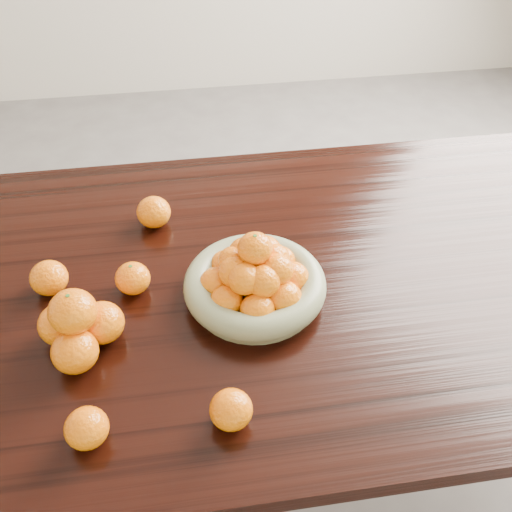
{
  "coord_description": "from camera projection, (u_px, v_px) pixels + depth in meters",
  "views": [
    {
      "loc": [
        -0.17,
        -0.89,
        1.63
      ],
      "look_at": [
        -0.04,
        -0.02,
        0.83
      ],
      "focal_mm": 40.0,
      "sensor_mm": 36.0,
      "label": 1
    }
  ],
  "objects": [
    {
      "name": "loose_orange_4",
      "position": [
        154.0,
        212.0,
        1.37
      ],
      "size": [
        0.08,
        0.08,
        0.08
      ],
      "primitive_type": "ellipsoid",
      "color": "orange",
      "rests_on": "dining_table"
    },
    {
      "name": "loose_orange_3",
      "position": [
        49.0,
        278.0,
        1.2
      ],
      "size": [
        0.08,
        0.08,
        0.07
      ],
      "primitive_type": "ellipsoid",
      "color": "orange",
      "rests_on": "dining_table"
    },
    {
      "name": "orange_pyramid",
      "position": [
        78.0,
        327.0,
        1.07
      ],
      "size": [
        0.17,
        0.16,
        0.14
      ],
      "rotation": [
        0.0,
        0.0,
        -0.1
      ],
      "color": "orange",
      "rests_on": "dining_table"
    },
    {
      "name": "ground",
      "position": [
        268.0,
        449.0,
        1.76
      ],
      "size": [
        5.0,
        5.0,
        0.0
      ],
      "primitive_type": "plane",
      "color": "#63605E",
      "rests_on": "ground"
    },
    {
      "name": "fruit_bowl",
      "position": [
        255.0,
        280.0,
        1.18
      ],
      "size": [
        0.3,
        0.3,
        0.16
      ],
      "rotation": [
        0.0,
        0.0,
        -0.25
      ],
      "color": "gray",
      "rests_on": "dining_table"
    },
    {
      "name": "dining_table",
      "position": [
        273.0,
        303.0,
        1.32
      ],
      "size": [
        2.0,
        1.0,
        0.75
      ],
      "color": "black",
      "rests_on": "ground"
    },
    {
      "name": "loose_orange_0",
      "position": [
        133.0,
        278.0,
        1.2
      ],
      "size": [
        0.07,
        0.07,
        0.07
      ],
      "primitive_type": "ellipsoid",
      "color": "orange",
      "rests_on": "dining_table"
    },
    {
      "name": "loose_orange_1",
      "position": [
        87.0,
        428.0,
        0.94
      ],
      "size": [
        0.07,
        0.07,
        0.07
      ],
      "primitive_type": "ellipsoid",
      "color": "orange",
      "rests_on": "dining_table"
    },
    {
      "name": "loose_orange_2",
      "position": [
        231.0,
        410.0,
        0.97
      ],
      "size": [
        0.07,
        0.07,
        0.07
      ],
      "primitive_type": "ellipsoid",
      "color": "orange",
      "rests_on": "dining_table"
    }
  ]
}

